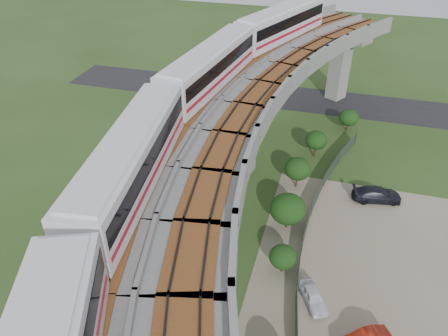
{
  "coord_description": "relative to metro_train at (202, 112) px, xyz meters",
  "views": [
    {
      "loc": [
        9.37,
        -27.08,
        26.2
      ],
      "look_at": [
        1.86,
        -0.37,
        7.5
      ],
      "focal_mm": 35.0,
      "sensor_mm": 36.0,
      "label": 1
    }
  ],
  "objects": [
    {
      "name": "tree_1",
      "position": [
        7.58,
        16.2,
        -10.23
      ],
      "size": [
        2.41,
        2.41,
        3.11
      ],
      "color": "#382314",
      "rests_on": "ground"
    },
    {
      "name": "dirt_lot",
      "position": [
        13.65,
        -1.15,
        -12.29
      ],
      "size": [
        18.0,
        26.0,
        0.04
      ],
      "primitive_type": "cube",
      "color": "#7E755B",
      "rests_on": "ground"
    },
    {
      "name": "tree_3",
      "position": [
        6.4,
        3.55,
        -10.2
      ],
      "size": [
        3.15,
        3.15,
        3.45
      ],
      "color": "#382314",
      "rests_on": "ground"
    },
    {
      "name": "asphalt_road",
      "position": [
        -0.35,
        30.85,
        -12.29
      ],
      "size": [
        60.0,
        8.0,
        0.03
      ],
      "primitive_type": "cube",
      "color": "#232326",
      "rests_on": "ground"
    },
    {
      "name": "tree_2",
      "position": [
        6.39,
        9.89,
        -10.13
      ],
      "size": [
        2.62,
        2.62,
        3.29
      ],
      "color": "#382314",
      "rests_on": "ground"
    },
    {
      "name": "viaduct",
      "position": [
        3.49,
        0.85,
        -3.26
      ],
      "size": [
        19.58,
        73.98,
        11.4
      ],
      "color": "#99968E",
      "rests_on": "ground"
    },
    {
      "name": "car_dark",
      "position": [
        14.14,
        9.77,
        -11.6
      ],
      "size": [
        4.92,
        2.8,
        1.34
      ],
      "primitive_type": "imported",
      "rotation": [
        0.0,
        0.0,
        1.78
      ],
      "color": "black",
      "rests_on": "dirt_lot"
    },
    {
      "name": "fence",
      "position": [
        9.4,
        0.85,
        -11.56
      ],
      "size": [
        3.87,
        38.73,
        1.5
      ],
      "color": "#2D382D",
      "rests_on": "ground"
    },
    {
      "name": "tree_0",
      "position": [
        10.79,
        23.28,
        -10.55
      ],
      "size": [
        2.37,
        2.37,
        2.77
      ],
      "color": "#382314",
      "rests_on": "ground"
    },
    {
      "name": "metro_train",
      "position": [
        0.0,
        0.0,
        0.0
      ],
      "size": [
        11.12,
        61.34,
        3.64
      ],
      "color": "white",
      "rests_on": "ground"
    },
    {
      "name": "ground",
      "position": [
        -0.35,
        0.85,
        -12.31
      ],
      "size": [
        160.0,
        160.0,
        0.0
      ],
      "primitive_type": "plane",
      "color": "#2F471C",
      "rests_on": "ground"
    },
    {
      "name": "car_white",
      "position": [
        9.58,
        -4.14,
        -11.71
      ],
      "size": [
        2.7,
        3.52,
        1.12
      ],
      "primitive_type": "imported",
      "rotation": [
        0.0,
        0.0,
        0.49
      ],
      "color": "white",
      "rests_on": "dirt_lot"
    },
    {
      "name": "tree_4",
      "position": [
        6.87,
        -1.74,
        -10.7
      ],
      "size": [
        2.17,
        2.17,
        2.53
      ],
      "color": "#382314",
      "rests_on": "ground"
    }
  ]
}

